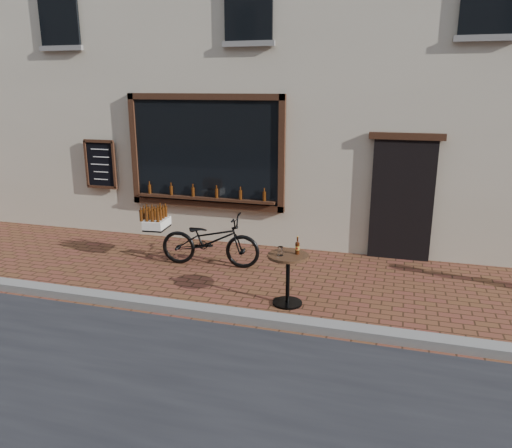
# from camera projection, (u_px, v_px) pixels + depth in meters

# --- Properties ---
(ground) EXTENTS (90.00, 90.00, 0.00)m
(ground) POSITION_uv_depth(u_px,v_px,m) (244.00, 328.00, 6.65)
(ground) COLOR brown
(ground) RESTS_ON ground
(kerb) EXTENTS (90.00, 0.25, 0.12)m
(kerb) POSITION_uv_depth(u_px,v_px,m) (249.00, 317.00, 6.82)
(kerb) COLOR slate
(kerb) RESTS_ON ground
(cargo_bicycle) EXTENTS (2.15, 0.78, 1.01)m
(cargo_bicycle) POSITION_uv_depth(u_px,v_px,m) (208.00, 240.00, 8.83)
(cargo_bicycle) COLOR black
(cargo_bicycle) RESTS_ON ground
(bistro_table) EXTENTS (0.60, 0.60, 1.03)m
(bistro_table) POSITION_uv_depth(u_px,v_px,m) (288.00, 269.00, 7.23)
(bistro_table) COLOR black
(bistro_table) RESTS_ON ground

